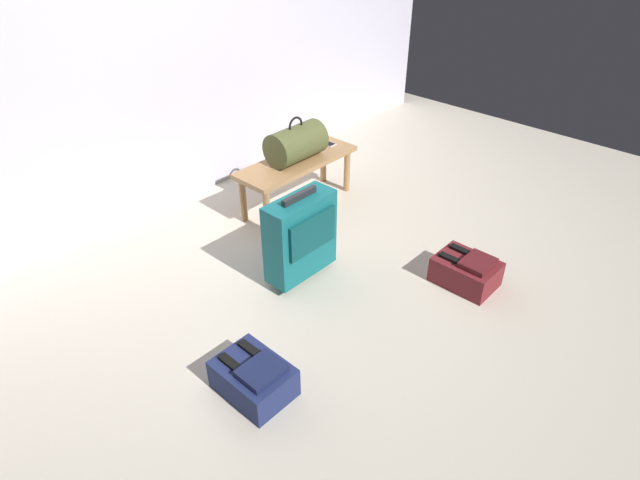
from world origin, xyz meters
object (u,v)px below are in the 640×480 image
bench (297,167)px  duffel_bag_olive (296,143)px  cell_phone (327,143)px  backpack_maroon (466,271)px  backpack_navy (254,378)px  suitcase_upright_teal (301,236)px

bench → duffel_bag_olive: 0.19m
duffel_bag_olive → cell_phone: duffel_bag_olive is taller
duffel_bag_olive → backpack_maroon: duffel_bag_olive is taller
cell_phone → backpack_navy: (-1.85, -1.18, -0.30)m
bench → cell_phone: 0.38m
suitcase_upright_teal → backpack_navy: suitcase_upright_teal is taller
duffel_bag_olive → bench: bearing=-0.0°
duffel_bag_olive → backpack_navy: size_ratio=1.16×
cell_phone → backpack_navy: bearing=-147.4°
duffel_bag_olive → cell_phone: size_ratio=3.06×
suitcase_upright_teal → backpack_navy: (-0.83, -0.48, -0.22)m
duffel_bag_olive → backpack_navy: bearing=-141.9°
duffel_bag_olive → backpack_maroon: (0.02, -1.48, -0.43)m
bench → backpack_maroon: 1.50m
duffel_bag_olive → suitcase_upright_teal: (-0.65, -0.68, -0.20)m
backpack_navy → backpack_maroon: bearing=-12.5°
cell_phone → backpack_maroon: cell_phone is taller
backpack_maroon → bench: bearing=90.5°
cell_phone → suitcase_upright_teal: bearing=-145.4°
suitcase_upright_teal → backpack_maroon: (0.66, -0.81, -0.22)m
bench → cell_phone: cell_phone is taller
backpack_navy → backpack_maroon: same height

